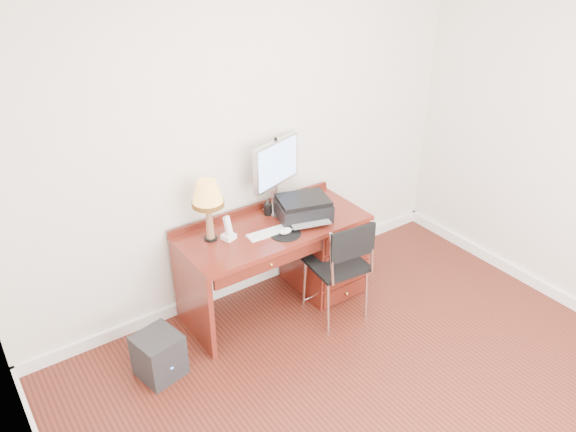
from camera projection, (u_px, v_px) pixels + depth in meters
ground at (391, 411)px, 3.72m from camera, size 4.00×4.00×0.00m
room_shell at (332, 350)px, 4.15m from camera, size 4.00×4.00×4.00m
desk at (306, 249)px, 4.68m from camera, size 1.50×0.67×0.75m
monitor at (277, 167)px, 4.42m from camera, size 0.51×0.25×0.60m
keyboard at (271, 232)px, 4.26m from camera, size 0.38×0.13×0.01m
mouse_pad at (285, 232)px, 4.24m from camera, size 0.24×0.24×0.05m
printer at (303, 208)px, 4.42m from camera, size 0.47×0.41×0.18m
leg_lamp at (208, 197)px, 4.01m from camera, size 0.24×0.24×0.48m
phone at (228, 233)px, 4.16m from camera, size 0.11×0.11×0.19m
pen_cup at (268, 209)px, 4.50m from camera, size 0.07×0.07×0.09m
chair at (342, 260)px, 4.31m from camera, size 0.46×0.47×0.89m
equipment_box at (159, 355)px, 3.93m from camera, size 0.34×0.34×0.34m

